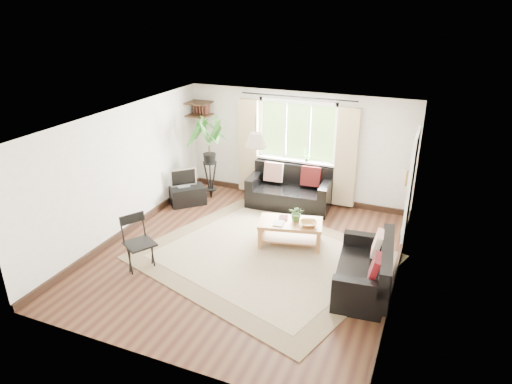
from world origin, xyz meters
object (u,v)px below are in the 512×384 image
at_px(sofa_back, 289,188).
at_px(coffee_table, 290,233).
at_px(sofa_right, 364,267).
at_px(palm_stand, 210,159).
at_px(folding_chair, 140,245).
at_px(tv_stand, 188,196).

relative_size(sofa_back, coffee_table, 1.55).
height_order(sofa_right, coffee_table, sofa_right).
height_order(sofa_right, palm_stand, palm_stand).
distance_m(sofa_right, coffee_table, 1.72).
xyz_separation_m(sofa_right, coffee_table, (-1.48, 0.87, -0.14)).
bearing_deg(folding_chair, palm_stand, 36.67).
height_order(tv_stand, folding_chair, folding_chair).
distance_m(sofa_back, folding_chair, 3.64).
bearing_deg(folding_chair, tv_stand, 44.15).
bearing_deg(sofa_right, coffee_table, -126.34).
distance_m(tv_stand, palm_stand, 0.93).
relative_size(coffee_table, folding_chair, 1.21).
bearing_deg(tv_stand, sofa_right, -66.74).
bearing_deg(sofa_back, folding_chair, -116.87).
bearing_deg(sofa_back, palm_stand, -176.28).
distance_m(coffee_table, palm_stand, 2.80).
bearing_deg(sofa_back, coffee_table, -74.23).
bearing_deg(palm_stand, coffee_table, -30.37).
xyz_separation_m(tv_stand, palm_stand, (0.29, 0.52, 0.72)).
bearing_deg(palm_stand, sofa_right, -30.48).
height_order(sofa_back, folding_chair, folding_chair).
xyz_separation_m(sofa_back, folding_chair, (-1.44, -3.34, 0.05)).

